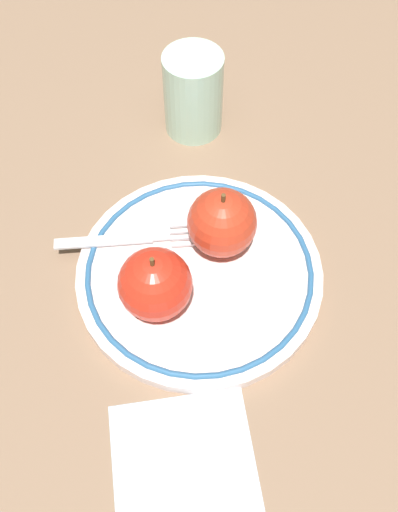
{
  "coord_description": "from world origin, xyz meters",
  "views": [
    {
      "loc": [
        -0.29,
        0.03,
        0.5
      ],
      "look_at": [
        0.0,
        -0.02,
        0.04
      ],
      "focal_mm": 40.0,
      "sensor_mm": 36.0,
      "label": 1
    }
  ],
  "objects_px": {
    "apple_red_whole": "(222,223)",
    "fork": "(139,238)",
    "drinking_glass": "(193,94)",
    "plate": "(199,271)",
    "apple_second_whole": "(155,284)",
    "napkin_folded": "(187,489)"
  },
  "relations": [
    {
      "from": "apple_red_whole",
      "to": "napkin_folded",
      "type": "height_order",
      "value": "apple_red_whole"
    },
    {
      "from": "plate",
      "to": "drinking_glass",
      "type": "distance_m",
      "value": 0.22
    },
    {
      "from": "plate",
      "to": "drinking_glass",
      "type": "xyz_separation_m",
      "value": [
        0.21,
        -0.03,
        0.04
      ]
    },
    {
      "from": "apple_second_whole",
      "to": "drinking_glass",
      "type": "distance_m",
      "value": 0.25
    },
    {
      "from": "apple_red_whole",
      "to": "drinking_glass",
      "type": "height_order",
      "value": "drinking_glass"
    },
    {
      "from": "drinking_glass",
      "to": "napkin_folded",
      "type": "height_order",
      "value": "drinking_glass"
    },
    {
      "from": "apple_second_whole",
      "to": "fork",
      "type": "height_order",
      "value": "apple_second_whole"
    },
    {
      "from": "drinking_glass",
      "to": "plate",
      "type": "bearing_deg",
      "value": 172.86
    },
    {
      "from": "fork",
      "to": "napkin_folded",
      "type": "xyz_separation_m",
      "value": [
        -0.24,
        -0.01,
        -0.02
      ]
    },
    {
      "from": "plate",
      "to": "apple_red_whole",
      "type": "bearing_deg",
      "value": -46.31
    },
    {
      "from": "plate",
      "to": "fork",
      "type": "relative_size",
      "value": 1.35
    },
    {
      "from": "fork",
      "to": "drinking_glass",
      "type": "relative_size",
      "value": 1.83
    },
    {
      "from": "plate",
      "to": "napkin_folded",
      "type": "height_order",
      "value": "plate"
    },
    {
      "from": "plate",
      "to": "drinking_glass",
      "type": "bearing_deg",
      "value": -7.14
    },
    {
      "from": "apple_red_whole",
      "to": "apple_second_whole",
      "type": "relative_size",
      "value": 1.0
    },
    {
      "from": "plate",
      "to": "apple_second_whole",
      "type": "distance_m",
      "value": 0.07
    },
    {
      "from": "apple_red_whole",
      "to": "apple_second_whole",
      "type": "xyz_separation_m",
      "value": [
        -0.06,
        0.07,
        0.0
      ]
    },
    {
      "from": "fork",
      "to": "napkin_folded",
      "type": "height_order",
      "value": "fork"
    },
    {
      "from": "apple_red_whole",
      "to": "fork",
      "type": "height_order",
      "value": "apple_red_whole"
    },
    {
      "from": "plate",
      "to": "apple_red_whole",
      "type": "relative_size",
      "value": 3.19
    },
    {
      "from": "apple_second_whole",
      "to": "napkin_folded",
      "type": "relative_size",
      "value": 0.49
    },
    {
      "from": "plate",
      "to": "napkin_folded",
      "type": "bearing_deg",
      "value": 168.4
    }
  ]
}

